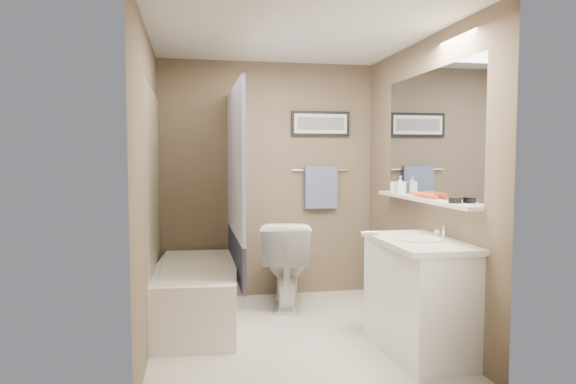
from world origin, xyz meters
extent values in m
plane|color=silver|center=(0.00, 0.00, 0.00)|extent=(2.50, 2.50, 0.00)
cube|color=silver|center=(0.00, 0.00, 2.38)|extent=(2.20, 2.50, 0.04)
cube|color=brown|center=(0.00, 1.23, 1.20)|extent=(2.20, 0.04, 2.40)
cube|color=brown|center=(0.00, -1.23, 1.20)|extent=(2.20, 0.04, 2.40)
cube|color=brown|center=(-1.08, 0.00, 1.20)|extent=(0.04, 2.50, 2.40)
cube|color=brown|center=(1.08, 0.00, 1.20)|extent=(0.04, 2.50, 2.40)
cube|color=tan|center=(-1.09, 0.50, 1.00)|extent=(0.02, 1.55, 2.00)
cylinder|color=silver|center=(-0.40, 0.50, 2.05)|extent=(0.02, 1.55, 0.02)
cube|color=white|center=(-0.40, 0.50, 1.40)|extent=(0.03, 1.45, 1.28)
cube|color=#242B44|center=(-0.40, 0.50, 0.58)|extent=(0.03, 1.45, 0.36)
cube|color=silver|center=(1.09, -0.15, 1.62)|extent=(0.02, 1.60, 1.00)
cube|color=silver|center=(1.04, -0.15, 1.10)|extent=(0.12, 1.60, 0.03)
cylinder|color=silver|center=(0.55, 1.22, 1.30)|extent=(0.60, 0.02, 0.02)
cube|color=#7F92B9|center=(0.55, 1.20, 1.12)|extent=(0.34, 0.05, 0.44)
cube|color=black|center=(0.55, 1.23, 1.78)|extent=(0.62, 0.02, 0.26)
cube|color=white|center=(0.55, 1.22, 1.78)|extent=(0.56, 0.00, 0.20)
cube|color=#595959|center=(0.55, 1.22, 1.78)|extent=(0.50, 0.00, 0.13)
cube|color=silver|center=(0.55, -1.24, 1.00)|extent=(0.80, 0.02, 2.00)
cylinder|color=silver|center=(0.22, -1.19, 1.00)|extent=(0.10, 0.02, 0.02)
cube|color=white|center=(-0.75, 0.46, 0.25)|extent=(0.84, 1.56, 0.50)
cube|color=white|center=(-0.75, 0.46, 0.50)|extent=(0.56, 1.36, 0.02)
imported|color=white|center=(0.11, 0.84, 0.41)|extent=(0.61, 0.89, 0.83)
cube|color=white|center=(0.85, -0.54, 0.40)|extent=(0.56, 0.93, 0.80)
cube|color=silver|center=(0.84, -0.54, 0.82)|extent=(0.54, 0.96, 0.04)
cylinder|color=white|center=(0.83, -0.54, 0.85)|extent=(0.34, 0.34, 0.01)
cylinder|color=white|center=(1.03, -0.54, 0.89)|extent=(0.02, 0.02, 0.10)
sphere|color=white|center=(1.03, -0.44, 0.87)|extent=(0.05, 0.05, 0.05)
cylinder|color=black|center=(1.04, -0.68, 1.14)|extent=(0.09, 0.09, 0.04)
cylinder|color=#BF401A|center=(1.04, -0.27, 1.14)|extent=(0.07, 0.22, 0.04)
cylinder|color=#DA571E|center=(1.04, -0.09, 1.14)|extent=(0.04, 0.22, 0.04)
cube|color=pink|center=(1.04, 0.04, 1.12)|extent=(0.04, 0.16, 0.01)
cylinder|color=silver|center=(1.04, 0.41, 1.17)|extent=(0.08, 0.08, 0.10)
imported|color=#999999|center=(1.04, 0.28, 1.19)|extent=(0.07, 0.07, 0.16)
camera|label=1|loc=(-0.79, -3.97, 1.44)|focal=32.00mm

